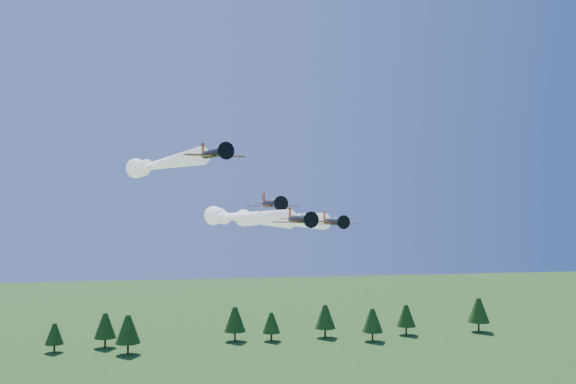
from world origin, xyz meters
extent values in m
cylinder|color=black|center=(0.61, -8.22, 40.31)|extent=(1.89, 5.40, 0.98)
cone|color=black|center=(1.15, -11.27, 40.31)|extent=(1.12, 1.04, 0.98)
cone|color=black|center=(1.25, -11.85, 40.31)|extent=(0.50, 0.51, 0.43)
cylinder|color=black|center=(1.28, -12.02, 40.31)|extent=(2.04, 0.40, 2.07)
cube|color=#C34B1A|center=(0.68, -8.61, 40.00)|extent=(7.40, 2.56, 0.12)
cube|color=#C34B1A|center=(0.01, -4.78, 40.36)|extent=(2.95, 1.32, 0.07)
cube|color=#C34B1A|center=(-0.01, -4.68, 41.15)|extent=(0.25, 0.94, 1.43)
ellipsoid|color=#97B8EA|center=(0.77, -9.09, 40.71)|extent=(0.90, 1.28, 0.61)
sphere|color=white|center=(-5.61, 27.31, 40.31)|extent=(2.30, 2.30, 2.30)
sphere|color=white|center=(-6.40, 31.79, 40.31)|extent=(3.00, 3.00, 3.00)
sphere|color=white|center=(-7.18, 36.27, 40.31)|extent=(3.70, 3.70, 3.70)
cylinder|color=black|center=(-10.08, -3.55, 49.04)|extent=(2.85, 6.01, 1.10)
cone|color=black|center=(-9.03, -6.86, 49.04)|extent=(1.35, 1.28, 1.10)
cone|color=black|center=(-8.83, -7.49, 49.04)|extent=(0.61, 0.62, 0.48)
cylinder|color=black|center=(-8.78, -7.67, 49.04)|extent=(2.22, 0.74, 2.31)
cube|color=#C34B1A|center=(-9.95, -3.97, 48.69)|extent=(8.22, 3.88, 0.13)
cube|color=#C34B1A|center=(-11.26, 0.18, 49.10)|extent=(3.33, 1.86, 0.08)
cube|color=#C34B1A|center=(-11.30, 0.29, 49.98)|extent=(0.41, 1.03, 1.60)
ellipsoid|color=#97B8EA|center=(-9.78, -4.49, 49.48)|extent=(1.16, 1.50, 0.69)
sphere|color=white|center=(-19.58, 26.45, 49.04)|extent=(2.30, 2.30, 2.30)
sphere|color=white|center=(-20.73, 30.11, 49.04)|extent=(3.00, 3.00, 3.00)
sphere|color=white|center=(-21.89, 33.76, 49.04)|extent=(3.70, 3.70, 3.70)
cylinder|color=black|center=(7.89, 2.32, 39.79)|extent=(1.70, 5.19, 0.95)
cone|color=black|center=(8.34, -0.62, 39.79)|extent=(1.06, 0.98, 0.95)
cone|color=black|center=(8.43, -1.18, 39.79)|extent=(0.48, 0.48, 0.42)
cylinder|color=black|center=(8.45, -1.34, 39.79)|extent=(1.97, 0.34, 1.99)
cube|color=#C34B1A|center=(7.95, 1.95, 39.48)|extent=(7.11, 2.32, 0.11)
cube|color=#C34B1A|center=(7.39, 5.64, 39.83)|extent=(2.83, 1.21, 0.07)
cube|color=#C34B1A|center=(7.37, 5.74, 40.59)|extent=(0.22, 0.90, 1.37)
ellipsoid|color=#97B8EA|center=(8.02, 1.48, 40.17)|extent=(0.84, 1.22, 0.59)
sphere|color=white|center=(2.14, 40.04, 39.79)|extent=(2.30, 2.30, 2.30)
sphere|color=white|center=(1.41, 44.84, 39.79)|extent=(3.00, 3.00, 3.00)
sphere|color=white|center=(0.68, 49.64, 39.79)|extent=(3.70, 3.70, 3.70)
cylinder|color=black|center=(-0.48, 6.95, 42.45)|extent=(2.00, 5.88, 1.07)
cone|color=black|center=(0.07, 3.63, 42.45)|extent=(1.21, 1.13, 1.07)
cone|color=black|center=(0.17, 2.99, 42.45)|extent=(0.54, 0.55, 0.47)
cylinder|color=black|center=(0.20, 2.81, 42.45)|extent=(2.22, 0.41, 2.25)
cube|color=#C34B1A|center=(-0.41, 6.53, 42.11)|extent=(8.05, 2.72, 0.13)
cube|color=#C34B1A|center=(-1.11, 10.70, 42.51)|extent=(3.21, 1.41, 0.07)
cube|color=#C34B1A|center=(-1.12, 10.80, 43.36)|extent=(0.26, 1.02, 1.55)
ellipsoid|color=#97B8EA|center=(-0.33, 6.00, 42.88)|extent=(0.97, 1.39, 0.67)
cylinder|color=#382314|center=(-33.78, 112.29, 1.45)|extent=(0.60, 0.60, 2.90)
cone|color=#1C3810|center=(-33.78, 112.29, 6.62)|extent=(6.62, 6.62, 7.45)
cylinder|color=#382314|center=(62.68, 113.99, 1.39)|extent=(0.60, 0.60, 2.77)
cone|color=#1C3810|center=(62.68, 113.99, 6.34)|extent=(6.34, 6.34, 7.13)
cylinder|color=#382314|center=(88.98, 114.45, 1.60)|extent=(0.60, 0.60, 3.19)
cone|color=#1C3810|center=(88.98, 114.45, 7.29)|extent=(7.29, 7.29, 8.20)
cylinder|color=#382314|center=(-26.55, 102.03, 1.57)|extent=(0.60, 0.60, 3.14)
cone|color=#1C3810|center=(-26.55, 102.03, 7.18)|extent=(7.18, 7.18, 8.08)
cylinder|color=#382314|center=(48.41, 106.27, 1.43)|extent=(0.60, 0.60, 2.87)
cone|color=#1C3810|center=(48.41, 106.27, 6.56)|extent=(6.56, 6.56, 7.38)
cylinder|color=#382314|center=(17.05, 112.78, 1.25)|extent=(0.60, 0.60, 2.50)
cone|color=#1C3810|center=(17.05, 112.78, 5.72)|extent=(5.72, 5.72, 6.43)
cylinder|color=#382314|center=(-47.75, 108.62, 1.18)|extent=(0.60, 0.60, 2.36)
cone|color=#1C3810|center=(-47.75, 108.62, 5.39)|extent=(5.39, 5.39, 6.06)
cylinder|color=#382314|center=(35.13, 114.65, 1.48)|extent=(0.60, 0.60, 2.95)
cone|color=#1C3810|center=(35.13, 114.65, 6.75)|extent=(6.75, 6.75, 7.59)
cylinder|color=#382314|center=(5.67, 114.56, 1.51)|extent=(0.60, 0.60, 3.01)
cone|color=#1C3810|center=(5.67, 114.56, 6.89)|extent=(6.89, 6.89, 7.75)
camera|label=1|loc=(-16.41, -88.70, 41.54)|focal=40.00mm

